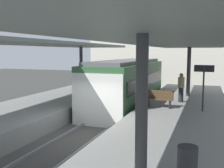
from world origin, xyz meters
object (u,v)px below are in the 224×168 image
(commuter_train, at_px, (128,84))
(platform_sign, at_px, (204,78))
(platform_bench, at_px, (159,98))
(litter_bin, at_px, (187,164))
(passenger_near_bench, at_px, (181,87))

(commuter_train, bearing_deg, platform_sign, -36.58)
(platform_bench, distance_m, platform_sign, 2.42)
(platform_sign, xyz_separation_m, litter_bin, (-0.16, -7.39, -1.22))
(litter_bin, bearing_deg, platform_sign, 88.74)
(commuter_train, xyz_separation_m, litter_bin, (4.62, -10.94, -0.33))
(passenger_near_bench, bearing_deg, litter_bin, -83.69)
(platform_bench, relative_size, passenger_near_bench, 0.85)
(platform_sign, bearing_deg, commuter_train, 143.42)
(commuter_train, xyz_separation_m, passenger_near_bench, (3.57, -1.42, 0.12))
(litter_bin, bearing_deg, passenger_near_bench, 96.31)
(platform_bench, bearing_deg, litter_bin, -75.77)
(platform_sign, bearing_deg, platform_bench, 172.35)
(litter_bin, height_order, passenger_near_bench, passenger_near_bench)
(passenger_near_bench, bearing_deg, commuter_train, 158.34)
(platform_bench, height_order, litter_bin, platform_bench)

